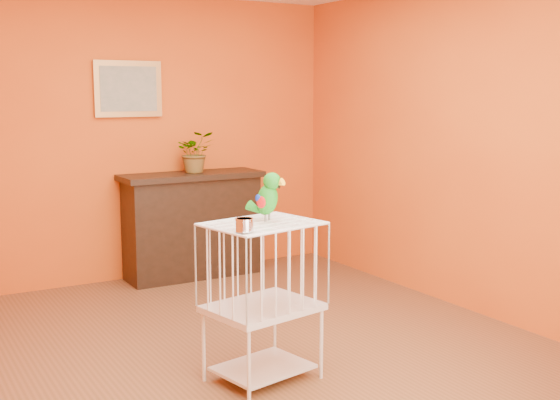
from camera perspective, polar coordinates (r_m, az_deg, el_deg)
ground at (r=4.77m, az=-2.98°, el=-12.37°), size 4.50×4.50×0.00m
room_shell at (r=4.46m, az=-3.15°, el=6.99°), size 4.50×4.50×4.50m
console_cabinet at (r=6.62m, az=-7.14°, el=-2.02°), size 1.32×0.47×0.98m
potted_plant at (r=6.55m, az=-6.88°, el=3.52°), size 0.42×0.45×0.30m
framed_picture at (r=6.51m, az=-12.23°, el=8.82°), size 0.62×0.04×0.50m
birdcage at (r=4.21m, az=-1.42°, el=-8.09°), size 0.70×0.59×0.96m
feed_cup at (r=3.82m, az=-2.92°, el=-2.03°), size 0.10×0.10×0.07m
parrot at (r=4.15m, az=-1.02°, el=0.33°), size 0.19×0.25×0.29m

